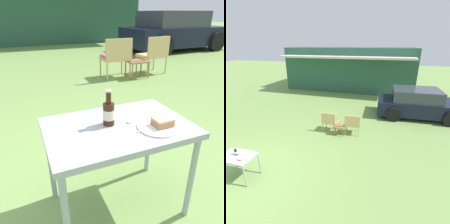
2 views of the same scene
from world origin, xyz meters
TOP-DOWN VIEW (x-y plane):
  - ground_plane at (0.00, 0.00)m, footprint 60.00×60.00m
  - cabin_building at (0.57, 11.40)m, footprint 9.66×5.23m
  - parked_car at (5.15, 6.10)m, footprint 4.07×2.25m
  - wicker_chair_cushioned at (1.47, 3.30)m, footprint 0.60×0.51m
  - wicker_chair_plain at (2.43, 3.28)m, footprint 0.65×0.57m
  - garden_side_table at (1.92, 3.15)m, footprint 0.46×0.39m
  - patio_table at (0.00, 0.00)m, footprint 0.92×0.62m
  - cake_on_plate at (0.23, -0.13)m, footprint 0.26×0.26m
  - cola_bottle_near at (-0.05, 0.03)m, footprint 0.07×0.07m
  - fork at (0.15, -0.15)m, footprint 0.18×0.05m
  - loose_bottle_cap at (0.08, -0.00)m, footprint 0.03×0.03m

SIDE VIEW (x-z plane):
  - ground_plane at x=0.00m, z-range 0.00..0.00m
  - garden_side_table at x=1.92m, z-range 0.14..0.51m
  - wicker_chair_cushioned at x=1.47m, z-range 0.06..0.92m
  - wicker_chair_plain at x=2.43m, z-range 0.07..0.93m
  - patio_table at x=0.00m, z-range 0.27..0.97m
  - parked_car at x=5.15m, z-range -0.02..1.39m
  - fork at x=0.15m, z-range 0.69..0.70m
  - loose_bottle_cap at x=0.08m, z-range 0.69..0.70m
  - cake_on_plate at x=0.23m, z-range 0.68..0.75m
  - cola_bottle_near at x=-0.05m, z-range 0.66..0.89m
  - cabin_building at x=0.57m, z-range 0.01..3.21m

